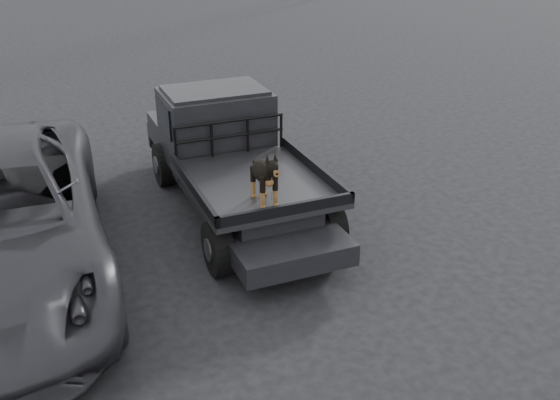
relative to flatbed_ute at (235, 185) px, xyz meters
name	(u,v)px	position (x,y,z in m)	size (l,w,h in m)	color
ground	(255,274)	(-0.39, -1.94, -0.46)	(120.00, 120.00, 0.00)	black
flatbed_ute	(235,185)	(0.00, 0.00, 0.00)	(2.00, 5.40, 0.92)	black
ute_cab	(215,114)	(0.00, 0.95, 0.90)	(1.72, 1.30, 0.88)	black
headache_rack	(230,138)	(0.00, 0.20, 0.74)	(1.80, 0.08, 0.55)	black
dog	(264,176)	(-0.13, -1.63, 0.83)	(0.32, 0.60, 0.74)	black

